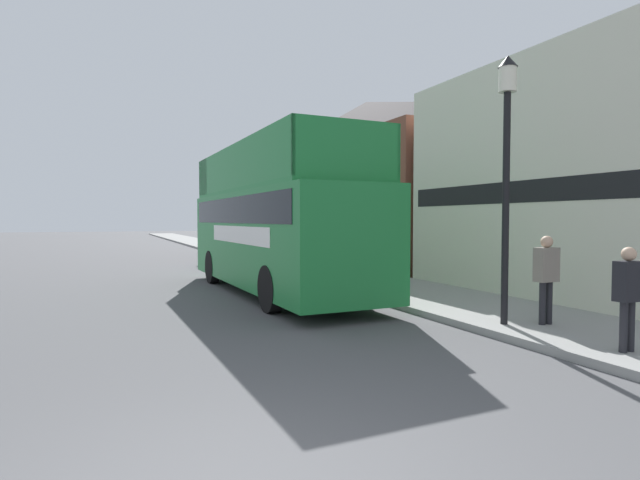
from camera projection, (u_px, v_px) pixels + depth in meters
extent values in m
plane|color=#4C4C4F|center=(121.00, 266.00, 22.74)|extent=(144.00, 144.00, 0.00)
cube|color=gray|center=(290.00, 264.00, 22.86)|extent=(3.25, 108.00, 0.14)
cube|color=black|center=(558.00, 189.00, 11.43)|extent=(0.12, 10.87, 0.55)
cube|color=brown|center=(366.00, 205.00, 25.78)|extent=(6.00, 16.42, 5.68)
pyramid|color=#383333|center=(366.00, 126.00, 25.61)|extent=(6.00, 16.42, 2.46)
cube|color=#1E7A38|center=(275.00, 238.00, 14.20)|extent=(2.67, 9.71, 2.56)
cube|color=white|center=(281.00, 234.00, 13.76)|extent=(2.61, 5.36, 0.45)
cube|color=black|center=(275.00, 211.00, 14.17)|extent=(2.69, 8.94, 0.70)
cube|color=#1E7A38|center=(275.00, 191.00, 14.15)|extent=(2.66, 8.94, 0.10)
cube|color=#1E7A38|center=(233.00, 167.00, 13.61)|extent=(0.25, 8.89, 1.19)
cube|color=#1E7A38|center=(314.00, 170.00, 14.63)|extent=(0.25, 8.89, 1.19)
cube|color=#1E7A38|center=(348.00, 148.00, 10.12)|extent=(2.48, 0.12, 1.19)
cube|color=#1E7A38|center=(239.00, 178.00, 17.54)|extent=(2.51, 1.40, 1.19)
cylinder|color=black|center=(213.00, 267.00, 16.49)|extent=(0.30, 1.08, 1.08)
cylinder|color=black|center=(276.00, 264.00, 17.43)|extent=(0.30, 1.08, 1.08)
cylinder|color=black|center=(271.00, 289.00, 11.23)|extent=(0.30, 1.08, 1.08)
cylinder|color=black|center=(357.00, 284.00, 12.17)|extent=(0.30, 1.08, 1.08)
cube|color=navy|center=(230.00, 256.00, 21.94)|extent=(1.88, 4.12, 0.69)
cube|color=black|center=(231.00, 242.00, 21.80)|extent=(1.60, 2.00, 0.49)
cylinder|color=black|center=(205.00, 259.00, 22.73)|extent=(0.22, 0.66, 0.65)
cylinder|color=black|center=(240.00, 258.00, 23.43)|extent=(0.22, 0.66, 0.65)
cylinder|color=black|center=(219.00, 263.00, 20.46)|extent=(0.22, 0.66, 0.65)
cylinder|color=black|center=(257.00, 262.00, 21.16)|extent=(0.22, 0.66, 0.65)
cylinder|color=#232328|center=(623.00, 327.00, 7.35)|extent=(0.11, 0.11, 0.75)
cylinder|color=#232328|center=(631.00, 326.00, 7.41)|extent=(0.11, 0.11, 0.75)
cube|color=black|center=(628.00, 281.00, 7.35)|extent=(0.41, 0.22, 0.60)
sphere|color=tan|center=(629.00, 254.00, 7.34)|extent=(0.21, 0.21, 0.21)
cylinder|color=#232328|center=(542.00, 303.00, 9.29)|extent=(0.12, 0.12, 0.80)
cylinder|color=#232328|center=(549.00, 303.00, 9.35)|extent=(0.12, 0.12, 0.80)
cube|color=gray|center=(546.00, 265.00, 9.29)|extent=(0.44, 0.24, 0.64)
sphere|color=tan|center=(547.00, 242.00, 9.27)|extent=(0.22, 0.22, 0.22)
cylinder|color=black|center=(506.00, 209.00, 9.28)|extent=(0.13, 0.13, 4.32)
cylinder|color=silver|center=(508.00, 80.00, 9.19)|extent=(0.32, 0.32, 0.45)
cone|color=black|center=(508.00, 61.00, 9.17)|extent=(0.35, 0.35, 0.22)
cylinder|color=black|center=(311.00, 220.00, 18.08)|extent=(0.13, 0.13, 3.87)
cylinder|color=silver|center=(311.00, 161.00, 17.99)|extent=(0.32, 0.32, 0.45)
cone|color=black|center=(311.00, 151.00, 17.98)|extent=(0.35, 0.35, 0.22)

